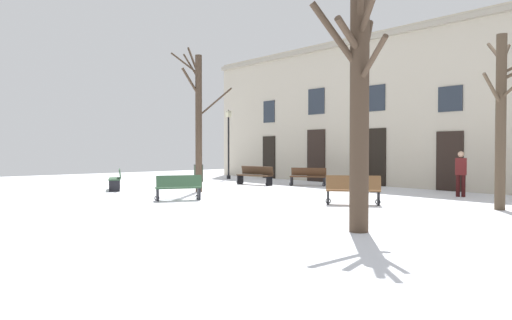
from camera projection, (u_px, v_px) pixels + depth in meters
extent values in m
plane|color=white|center=(215.00, 199.00, 16.27)|extent=(37.79, 37.79, 0.00)
cube|color=#BCB29E|center=(378.00, 109.00, 22.21)|extent=(23.62, 0.40, 7.16)
cube|color=#A09786|center=(375.00, 37.00, 21.97)|extent=(23.62, 0.30, 0.24)
cube|color=black|center=(269.00, 157.00, 27.74)|extent=(1.03, 0.08, 2.45)
cube|color=#262D38|center=(269.00, 112.00, 27.67)|extent=(0.93, 0.06, 1.26)
cube|color=black|center=(316.00, 156.00, 24.92)|extent=(1.23, 0.08, 2.72)
cube|color=#262D38|center=(316.00, 101.00, 24.85)|extent=(1.11, 0.06, 1.34)
cube|color=black|center=(374.00, 157.00, 22.16)|extent=(1.30, 0.08, 2.67)
cube|color=#262D38|center=(374.00, 98.00, 22.09)|extent=(1.17, 0.06, 1.20)
cube|color=black|center=(450.00, 161.00, 19.35)|extent=(1.14, 0.08, 2.44)
cube|color=#262D38|center=(450.00, 99.00, 19.29)|extent=(1.03, 0.06, 1.03)
cylinder|color=#423326|center=(199.00, 124.00, 18.92)|extent=(0.26, 0.26, 5.45)
cylinder|color=#423326|center=(191.00, 82.00, 18.72)|extent=(0.26, 0.76, 1.08)
cylinder|color=#423326|center=(191.00, 66.00, 19.28)|extent=(1.15, 0.08, 1.18)
cylinder|color=#423326|center=(185.00, 63.00, 19.04)|extent=(1.08, 0.72, 0.95)
cylinder|color=#423326|center=(215.00, 102.00, 19.06)|extent=(0.67, 1.27, 1.21)
cylinder|color=#423326|center=(193.00, 61.00, 19.39)|extent=(1.25, 0.36, 1.37)
cylinder|color=#4C3D2D|center=(501.00, 122.00, 13.36)|extent=(0.28, 0.28, 4.94)
cylinder|color=#4C3D2D|center=(495.00, 52.00, 13.87)|extent=(0.85, 0.97, 0.79)
cylinder|color=#4C3D2D|center=(493.00, 89.00, 13.13)|extent=(0.23, 0.88, 0.89)
cylinder|color=#4C3D2D|center=(505.00, 54.00, 13.77)|extent=(0.37, 1.19, 0.79)
cylinder|color=#423326|center=(359.00, 116.00, 9.82)|extent=(0.40, 0.40, 4.83)
cylinder|color=#423326|center=(365.00, 48.00, 10.13)|extent=(0.48, 0.91, 1.36)
cylinder|color=#423326|center=(367.00, 15.00, 9.23)|extent=(0.97, 0.80, 0.68)
cylinder|color=#423326|center=(361.00, 2.00, 9.50)|extent=(0.54, 0.61, 0.96)
cylinder|color=#423326|center=(349.00, 36.00, 9.44)|extent=(0.30, 0.97, 0.64)
cylinder|color=#423326|center=(336.00, 37.00, 9.67)|extent=(0.65, 1.08, 1.39)
cylinder|color=#423326|center=(372.00, 60.00, 9.25)|extent=(1.09, 0.65, 0.78)
cylinder|color=black|center=(229.00, 148.00, 27.05)|extent=(0.10, 0.10, 3.51)
cylinder|color=black|center=(229.00, 177.00, 27.09)|extent=(0.22, 0.22, 0.20)
cube|color=beige|center=(229.00, 114.00, 27.00)|extent=(0.24, 0.24, 0.36)
cone|color=black|center=(229.00, 111.00, 26.99)|extent=(0.30, 0.30, 0.14)
cylinder|color=#2D3D2D|center=(199.00, 174.00, 24.65)|extent=(0.48, 0.48, 0.86)
torus|color=black|center=(198.00, 165.00, 24.64)|extent=(0.50, 0.50, 0.04)
cube|color=#51331E|center=(308.00, 177.00, 22.12)|extent=(1.62, 1.31, 0.05)
cube|color=#51331E|center=(309.00, 172.00, 22.32)|extent=(1.42, 1.01, 0.36)
cube|color=black|center=(292.00, 181.00, 22.33)|extent=(0.28, 0.38, 0.43)
torus|color=black|center=(291.00, 184.00, 22.16)|extent=(0.16, 0.12, 0.17)
cube|color=black|center=(324.00, 181.00, 21.92)|extent=(0.28, 0.38, 0.43)
torus|color=black|center=(324.00, 185.00, 21.75)|extent=(0.16, 0.12, 0.17)
cube|color=#3D2819|center=(254.00, 175.00, 22.67)|extent=(1.94, 0.82, 0.05)
cube|color=#3D2819|center=(257.00, 170.00, 22.83)|extent=(1.87, 0.48, 0.39)
cube|color=black|center=(240.00, 179.00, 23.22)|extent=(0.14, 0.42, 0.45)
torus|color=black|center=(238.00, 182.00, 23.08)|extent=(0.17, 0.06, 0.17)
cube|color=black|center=(269.00, 181.00, 22.13)|extent=(0.14, 0.42, 0.45)
torus|color=black|center=(267.00, 184.00, 21.99)|extent=(0.17, 0.06, 0.17)
cube|color=#2D4C33|center=(178.00, 188.00, 15.88)|extent=(0.95, 1.55, 0.05)
cube|color=#2D4C33|center=(179.00, 181.00, 15.69)|extent=(0.67, 1.43, 0.39)
cube|color=black|center=(199.00, 193.00, 16.09)|extent=(0.37, 0.20, 0.42)
torus|color=black|center=(198.00, 197.00, 16.25)|extent=(0.09, 0.17, 0.17)
cube|color=black|center=(157.00, 195.00, 15.67)|extent=(0.37, 0.20, 0.42)
torus|color=black|center=(157.00, 198.00, 15.82)|extent=(0.09, 0.17, 0.17)
cube|color=brown|center=(353.00, 190.00, 14.65)|extent=(1.55, 1.40, 0.05)
cube|color=brown|center=(353.00, 183.00, 14.44)|extent=(1.35, 1.15, 0.43)
cube|color=black|center=(378.00, 198.00, 14.53)|extent=(0.31, 0.35, 0.44)
torus|color=black|center=(378.00, 202.00, 14.70)|extent=(0.15, 0.13, 0.17)
cube|color=black|center=(328.00, 197.00, 14.79)|extent=(0.31, 0.35, 0.44)
torus|color=black|center=(328.00, 201.00, 14.97)|extent=(0.15, 0.13, 0.17)
cube|color=#2D4C33|center=(115.00, 179.00, 19.79)|extent=(1.71, 1.12, 0.05)
cube|color=#2D4C33|center=(120.00, 173.00, 19.85)|extent=(1.55, 0.78, 0.37)
cube|color=black|center=(115.00, 183.00, 20.54)|extent=(0.23, 0.41, 0.47)
torus|color=black|center=(111.00, 187.00, 20.50)|extent=(0.17, 0.10, 0.17)
cube|color=black|center=(114.00, 186.00, 19.06)|extent=(0.23, 0.41, 0.47)
torus|color=black|center=(110.00, 190.00, 19.01)|extent=(0.17, 0.10, 0.17)
cylinder|color=#350F0F|center=(463.00, 186.00, 16.98)|extent=(0.14, 0.14, 0.79)
cylinder|color=#350F0F|center=(458.00, 186.00, 17.05)|extent=(0.14, 0.14, 0.79)
cube|color=#591919|center=(461.00, 167.00, 17.00)|extent=(0.44, 0.37, 0.61)
sphere|color=tan|center=(461.00, 154.00, 16.98)|extent=(0.22, 0.22, 0.22)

